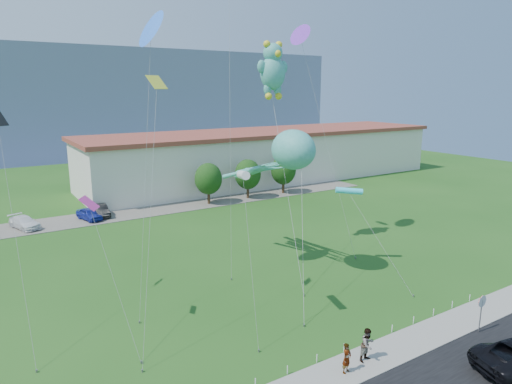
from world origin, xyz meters
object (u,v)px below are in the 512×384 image
parked_car_black (100,210)px  pedestrian_left (347,358)px  pedestrian_right (368,345)px  parked_car_white (24,222)px  teddy_bear_kite (273,69)px  parked_car_blue (89,214)px  stop_sign (482,305)px  octopus_kite (282,158)px  warehouse (268,155)px

parked_car_black → pedestrian_left: bearing=-84.5°
pedestrian_right → parked_car_white: (-13.11, 37.55, -0.34)m
pedestrian_right → parked_car_white: pedestrian_right is taller
pedestrian_left → pedestrian_right: bearing=-8.1°
pedestrian_left → teddy_bear_kite: size_ratio=0.09×
parked_car_white → parked_car_blue: bearing=-22.2°
stop_sign → parked_car_black: bearing=108.2°
stop_sign → octopus_kite: bearing=108.7°
teddy_bear_kite → parked_car_white: bearing=133.9°
parked_car_black → octopus_kite: octopus_kite is taller
parked_car_black → stop_sign: bearing=-71.0°
pedestrian_right → teddy_bear_kite: teddy_bear_kite is taller
stop_sign → parked_car_blue: size_ratio=0.64×
parked_car_white → parked_car_black: size_ratio=1.06×
parked_car_white → parked_car_blue: (6.68, -0.29, 0.02)m
pedestrian_right → parked_car_black: (-4.94, 38.18, -0.29)m
warehouse → pedestrian_left: 53.92m
warehouse → parked_car_white: 38.99m
warehouse → parked_car_black: bearing=-163.9°
pedestrian_left → teddy_bear_kite: teddy_bear_kite is taller
stop_sign → parked_car_blue: 41.39m
stop_sign → teddy_bear_kite: 24.36m
warehouse → pedestrian_right: bearing=-117.8°
teddy_bear_kite → pedestrian_right: bearing=-107.9°
warehouse → pedestrian_right: size_ratio=32.16×
stop_sign → pedestrian_left: size_ratio=1.52×
pedestrian_right → parked_car_white: size_ratio=0.42×
stop_sign → parked_car_blue: bearing=110.6°
octopus_kite → parked_car_white: bearing=123.6°
pedestrian_right → pedestrian_left: bearing=179.6°
pedestrian_left → octopus_kite: (5.01, 13.06, 8.57)m
parked_car_white → octopus_kite: octopus_kite is taller
parked_car_black → teddy_bear_kite: (10.73, -20.28, 15.69)m
warehouse → teddy_bear_kite: (-18.84, -28.83, 12.32)m
warehouse → stop_sign: (-16.50, -48.21, -2.26)m
pedestrian_right → teddy_bear_kite: size_ratio=0.10×
parked_car_white → teddy_bear_kite: (18.90, -19.65, 15.73)m
pedestrian_left → parked_car_black: bearing=80.1°
pedestrian_left → parked_car_blue: size_ratio=0.42×
stop_sign → pedestrian_right: size_ratio=1.32×
pedestrian_right → octopus_kite: bearing=68.6°
warehouse → pedestrian_left: bearing=-119.3°
pedestrian_left → parked_car_white: 39.43m
parked_car_white → parked_car_black: 8.19m
teddy_bear_kite → warehouse: bearing=56.8°
stop_sign → pedestrian_right: 8.30m
pedestrian_left → parked_car_black: pedestrian_left is taller
parked_car_white → parked_car_blue: size_ratio=1.15×
stop_sign → parked_car_white: stop_sign is taller
warehouse → parked_car_blue: 32.64m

